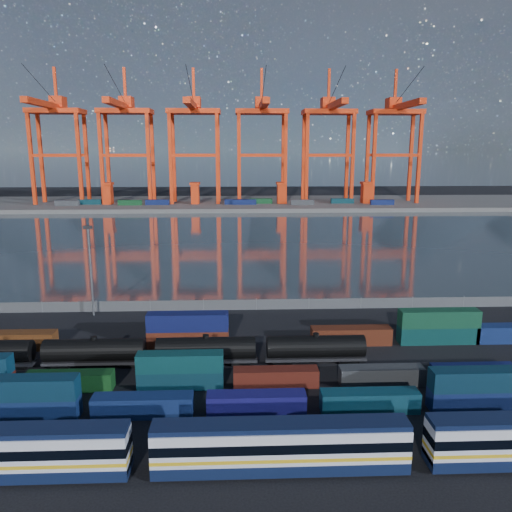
{
  "coord_description": "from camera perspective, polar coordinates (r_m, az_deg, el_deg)",
  "views": [
    {
      "loc": [
        -3.71,
        -62.36,
        29.76
      ],
      "look_at": [
        0.0,
        30.0,
        10.0
      ],
      "focal_mm": 35.0,
      "sensor_mm": 36.0,
      "label": 1
    }
  ],
  "objects": [
    {
      "name": "tanker_string",
      "position": [
        76.68,
        -23.63,
        -10.05
      ],
      "size": [
        91.86,
        3.09,
        4.42
      ],
      "color": "black",
      "rests_on": "ground"
    },
    {
      "name": "container_row_north",
      "position": [
        78.26,
        3.85,
        -8.6
      ],
      "size": [
        141.79,
        2.53,
        5.38
      ],
      "color": "navy",
      "rests_on": "ground"
    },
    {
      "name": "container_row_south",
      "position": [
        59.38,
        -0.18,
        -15.92
      ],
      "size": [
        138.54,
        2.31,
        4.93
      ],
      "color": "#383A3D",
      "rests_on": "ground"
    },
    {
      "name": "far_quay",
      "position": [
        273.9,
        -1.52,
        6.03
      ],
      "size": [
        700.0,
        70.0,
        2.0
      ],
      "primitive_type": "cube",
      "color": "#514F4C",
      "rests_on": "ground"
    },
    {
      "name": "ground",
      "position": [
        69.19,
        1.02,
        -13.41
      ],
      "size": [
        700.0,
        700.0,
        0.0
      ],
      "primitive_type": "plane",
      "color": "black",
      "rests_on": "ground"
    },
    {
      "name": "yard_light_mast",
      "position": [
        94.43,
        -18.41,
        -1.08
      ],
      "size": [
        1.6,
        0.4,
        16.6
      ],
      "color": "slate",
      "rests_on": "ground"
    },
    {
      "name": "straddle_carriers",
      "position": [
        263.28,
        -2.04,
        7.28
      ],
      "size": [
        140.0,
        7.0,
        11.1
      ],
      "color": "red",
      "rests_on": "far_quay"
    },
    {
      "name": "harbor_water",
      "position": [
        170.02,
        -1.01,
        1.99
      ],
      "size": [
        700.0,
        700.0,
        0.0
      ],
      "primitive_type": "plane",
      "color": "#2D3A41",
      "rests_on": "ground"
    },
    {
      "name": "passenger_train",
      "position": [
        49.93,
        2.83,
        -20.97
      ],
      "size": [
        75.98,
        2.96,
        5.08
      ],
      "color": "silver",
      "rests_on": "ground"
    },
    {
      "name": "waterfront_fence",
      "position": [
        94.9,
        0.05,
        -5.57
      ],
      "size": [
        160.12,
        0.12,
        2.2
      ],
      "color": "#595B5E",
      "rests_on": "ground"
    },
    {
      "name": "container_row_mid",
      "position": [
        67.25,
        -15.75,
        -13.2
      ],
      "size": [
        127.6,
        2.21,
        4.71
      ],
      "color": "#46484B",
      "rests_on": "ground"
    },
    {
      "name": "quay_containers",
      "position": [
        259.28,
        -3.92,
        6.18
      ],
      "size": [
        172.58,
        10.99,
        2.6
      ],
      "color": "navy",
      "rests_on": "far_quay"
    },
    {
      "name": "gantry_cranes",
      "position": [
        265.86,
        -3.22,
        14.97
      ],
      "size": [
        202.16,
        52.15,
        70.62
      ],
      "color": "red",
      "rests_on": "ground"
    },
    {
      "name": "distant_mountains",
      "position": [
        1674.57,
        0.0,
        18.6
      ],
      "size": [
        2470.0,
        1100.0,
        520.0
      ],
      "color": "#1E2630",
      "rests_on": "ground"
    }
  ]
}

